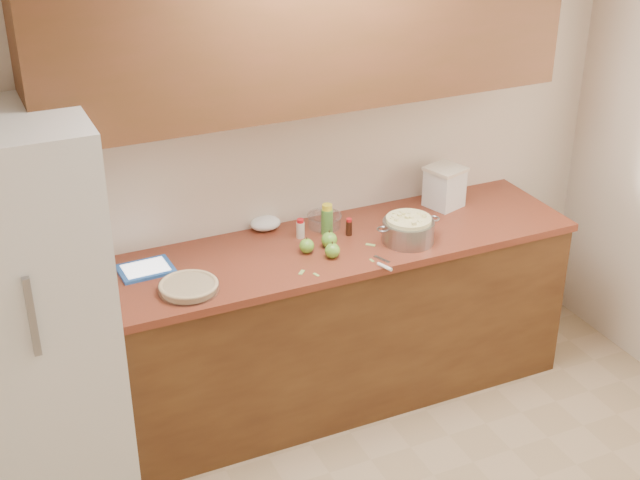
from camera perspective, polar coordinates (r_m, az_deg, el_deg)
name	(u,v)px	position (r m, az deg, el deg)	size (l,w,h in m)	color
room_shell	(501,325)	(3.14, 11.53, -5.38)	(3.60, 3.60, 3.60)	tan
counter_run	(322,323)	(4.66, 0.13, -5.36)	(2.64, 0.68, 0.92)	brown
upper_cabinets	(308,32)	(4.20, -0.76, 13.15)	(2.60, 0.34, 0.70)	#5B2F1B
fridge	(26,316)	(4.10, -18.32, -4.62)	(0.70, 0.70, 1.80)	silver
pie	(189,287)	(4.07, -8.40, -2.99)	(0.28, 0.28, 0.04)	silver
colander	(408,230)	(4.47, 5.67, 0.65)	(0.35, 0.26, 0.13)	gray
flour_canister	(444,186)	(4.86, 7.97, 3.41)	(0.23, 0.23, 0.22)	silver
tablet	(146,269)	(4.28, -11.10, -1.85)	(0.26, 0.20, 0.02)	#2356A9
paring_knife	(384,266)	(4.24, 4.14, -1.64)	(0.08, 0.18, 0.02)	gray
lemon_bottle	(327,220)	(4.51, 0.46, 1.29)	(0.06, 0.06, 0.16)	#4C8C38
cinnamon_shaker	(300,229)	(4.49, -1.26, 0.73)	(0.04, 0.04, 0.10)	beige
vanilla_bottle	(349,227)	(4.52, 1.87, 0.83)	(0.03, 0.03, 0.09)	black
mixing_bowl	(324,220)	(4.61, 0.28, 1.30)	(0.18, 0.18, 0.07)	silver
paper_towel	(265,223)	(4.59, -3.52, 1.07)	(0.16, 0.13, 0.07)	white
apple_left	(307,246)	(4.35, -0.85, -0.38)	(0.07, 0.07, 0.09)	#65A62F
apple_center	(329,240)	(4.40, 0.60, 0.00)	(0.08, 0.08, 0.09)	#65A62F
apple_front	(332,251)	(4.30, 0.80, -0.69)	(0.07, 0.07, 0.09)	#65A62F
peel_a	(302,272)	(4.19, -1.19, -2.08)	(0.05, 0.02, 0.00)	#97BB5B
peel_b	(372,260)	(4.30, 3.34, -1.31)	(0.03, 0.01, 0.00)	#97BB5B
peel_c	(316,275)	(4.16, -0.25, -2.23)	(0.04, 0.01, 0.00)	#97BB5B
peel_d	(370,245)	(4.44, 3.24, -0.31)	(0.05, 0.02, 0.00)	#97BB5B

